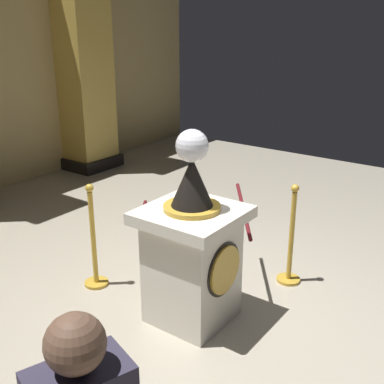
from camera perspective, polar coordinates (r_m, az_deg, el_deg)
The scene contains 6 objects.
ground_plane at distance 4.52m, azimuth 2.71°, elevation -14.42°, with size 11.25×11.25×0.00m, color #B2A893.
pedestal_clock at distance 4.17m, azimuth 0.05°, elevation -6.93°, with size 0.80×0.80×1.72m.
stanchion_near at distance 4.97m, azimuth 11.53°, elevation -6.54°, with size 0.24×0.24×1.04m.
stanchion_far at distance 4.90m, azimuth -11.46°, elevation -6.77°, with size 0.24×0.24×1.07m.
velvet_rope at distance 4.67m, azimuth 0.13°, elevation -2.21°, with size 1.40×1.40×0.22m.
column_right at distance 8.68m, azimuth -12.93°, elevation 15.28°, with size 0.93×0.93×3.88m.
Camera 1 is at (-3.14, -2.03, 2.54)m, focal length 45.28 mm.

